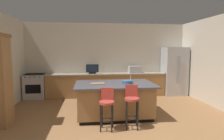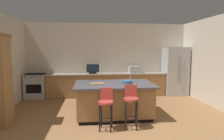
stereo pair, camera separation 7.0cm
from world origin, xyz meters
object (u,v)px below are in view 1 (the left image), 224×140
Objects in this scene: fruit_bowl at (127,82)px; cutting_board at (98,83)px; bar_stool_left at (107,105)px; kitchen_island at (115,100)px; refrigerator at (174,71)px; bar_stool_right at (132,103)px; tv_monitor at (92,69)px; microwave at (135,69)px; cell_phone at (126,82)px; range_oven at (35,86)px.

cutting_board is (-0.78, 0.09, -0.04)m from fruit_bowl.
bar_stool_left is at bearing -129.82° from fruit_bowl.
bar_stool_left is at bearing -109.08° from kitchen_island.
kitchen_island is 3.55m from refrigerator.
bar_stool_left is 2.53× the size of cutting_board.
bar_stool_right reaches higher than bar_stool_left.
kitchen_island is 4.46× the size of tv_monitor.
microwave is 1.74× the size of fruit_bowl.
tv_monitor is 2.49m from fruit_bowl.
refrigerator is 12.61× the size of cell_phone.
cutting_board is at bearing -142.44° from cell_phone.
fruit_bowl reaches higher than bar_stool_left.
fruit_bowl is 0.79m from cutting_board.
cell_phone is (3.02, -2.16, 0.46)m from range_oven.
range_oven is at bearing 139.42° from kitchen_island.
fruit_bowl is 0.74× the size of cutting_board.
cell_phone is 0.40× the size of cutting_board.
tv_monitor reaches higher than kitchen_island.
microwave is 0.51× the size of bar_stool_left.
bar_stool_right is at bearing 14.17° from bar_stool_left.
microwave reaches higher than fruit_bowl.
refrigerator is at bearing 57.33° from bar_stool_left.
microwave reaches higher than cell_phone.
range_oven is at bearing 141.39° from bar_stool_right.
bar_stool_left is (0.26, -3.07, -0.49)m from tv_monitor.
bar_stool_right is (0.29, -0.81, 0.14)m from kitchen_island.
bar_stool_right is (2.96, -3.10, 0.15)m from range_oven.
fruit_bowl is 0.22m from cell_phone.
cell_phone is (-0.76, -2.16, -0.12)m from microwave.
tv_monitor is 1.26× the size of cutting_board.
cutting_board is (-1.57, -2.29, -0.11)m from microwave.
fruit_bowl is at bearing 94.61° from bar_stool_right.
tv_monitor is 0.50× the size of bar_stool_left.
kitchen_island is at bearing -140.58° from refrigerator.
range_oven is 0.97× the size of bar_stool_left.
tv_monitor reaches higher than cutting_board.
kitchen_island is at bearing -131.53° from cell_phone.
kitchen_island is 5.61× the size of cutting_board.
microwave is at bearing 77.66° from bar_stool_left.
microwave is at bearing 71.84° from fruit_bowl.
tv_monitor reaches higher than bar_stool_left.
fruit_bowl reaches higher than range_oven.
kitchen_island is 2.29× the size of range_oven.
bar_stool_left is (-1.40, -3.12, -0.47)m from microwave.
refrigerator is at bearing -0.59° from range_oven.
microwave is (3.78, 0.00, 0.57)m from range_oven.
range_oven is 4.29m from bar_stool_right.
refrigerator reaches higher than cutting_board.
fruit_bowl is at bearing -38.45° from range_oven.
fruit_bowl is (0.04, 0.71, 0.35)m from bar_stool_right.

